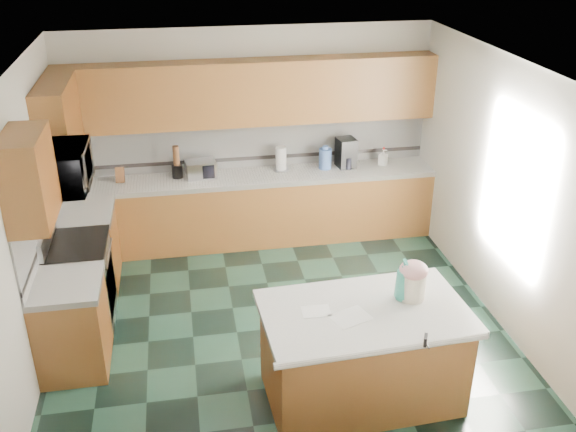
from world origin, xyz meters
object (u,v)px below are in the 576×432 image
object	(u,v)px
coffee_maker	(346,153)
treat_jar	(412,286)
island_top	(365,313)
toaster_oven	(201,169)
soap_bottle_island	(404,280)
knife_block	(120,175)
island_base	(362,357)

from	to	relation	value
coffee_maker	treat_jar	bearing A→B (deg)	-101.93
island_top	toaster_oven	bearing A→B (deg)	107.78
island_top	soap_bottle_island	bearing A→B (deg)	14.64
treat_jar	knife_block	world-z (taller)	treat_jar
soap_bottle_island	knife_block	size ratio (longest dim) A/B	1.99
island_base	toaster_oven	size ratio (longest dim) A/B	4.46
knife_block	toaster_oven	distance (m)	0.98
island_base	island_top	world-z (taller)	island_top
island_top	island_base	bearing A→B (deg)	0.00
knife_block	coffee_maker	distance (m)	2.85
island_top	treat_jar	xyz separation A→B (m)	(0.44, 0.11, 0.15)
treat_jar	toaster_oven	distance (m)	3.48
island_top	coffee_maker	xyz separation A→B (m)	(0.67, 3.21, 0.22)
coffee_maker	soap_bottle_island	bearing A→B (deg)	-103.44
toaster_oven	coffee_maker	bearing A→B (deg)	-5.77
island_base	treat_jar	xyz separation A→B (m)	(0.44, 0.11, 0.61)
treat_jar	coffee_maker	xyz separation A→B (m)	(0.23, 3.10, 0.07)
island_base	treat_jar	distance (m)	0.76
island_top	knife_block	size ratio (longest dim) A/B	9.12
island_top	knife_block	bearing A→B (deg)	121.56
toaster_oven	treat_jar	bearing A→B (deg)	-68.60
knife_block	toaster_oven	xyz separation A→B (m)	(0.98, 0.00, 0.01)
knife_block	toaster_oven	size ratio (longest dim) A/B	0.52
knife_block	toaster_oven	world-z (taller)	toaster_oven
island_base	toaster_oven	bearing A→B (deg)	107.78
treat_jar	coffee_maker	size ratio (longest dim) A/B	0.63
knife_block	toaster_oven	bearing A→B (deg)	2.61
island_base	toaster_oven	world-z (taller)	toaster_oven
treat_jar	toaster_oven	size ratio (longest dim) A/B	0.65
treat_jar	coffee_maker	bearing A→B (deg)	84.14
treat_jar	soap_bottle_island	xyz separation A→B (m)	(-0.08, 0.00, 0.07)
island_top	soap_bottle_island	xyz separation A→B (m)	(0.36, 0.11, 0.22)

